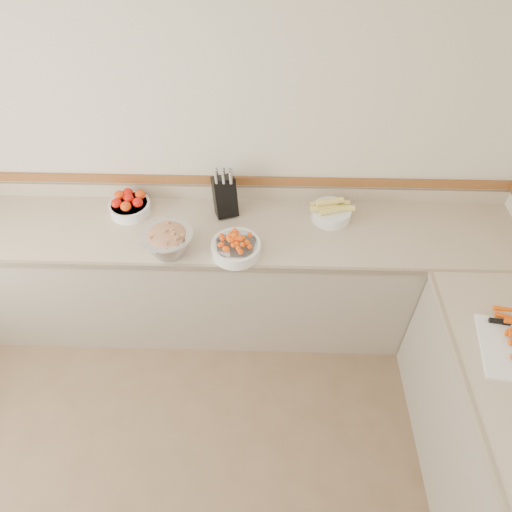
{
  "coord_description": "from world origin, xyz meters",
  "views": [
    {
      "loc": [
        0.4,
        -0.44,
        2.85
      ],
      "look_at": [
        0.35,
        1.35,
        1.0
      ],
      "focal_mm": 32.0,
      "sensor_mm": 36.0,
      "label": 1
    }
  ],
  "objects_px": {
    "corn_bowl": "(331,211)",
    "rhubarb_bowl": "(168,241)",
    "knife_block": "(225,196)",
    "cherry_tomato_bowl": "(236,246)",
    "tomato_bowl": "(129,205)"
  },
  "relations": [
    {
      "from": "knife_block",
      "to": "cherry_tomato_bowl",
      "type": "height_order",
      "value": "knife_block"
    },
    {
      "from": "corn_bowl",
      "to": "rhubarb_bowl",
      "type": "bearing_deg",
      "value": -161.24
    },
    {
      "from": "knife_block",
      "to": "rhubarb_bowl",
      "type": "bearing_deg",
      "value": -129.61
    },
    {
      "from": "knife_block",
      "to": "tomato_bowl",
      "type": "height_order",
      "value": "knife_block"
    },
    {
      "from": "rhubarb_bowl",
      "to": "corn_bowl",
      "type": "bearing_deg",
      "value": 18.76
    },
    {
      "from": "knife_block",
      "to": "tomato_bowl",
      "type": "bearing_deg",
      "value": -178.75
    },
    {
      "from": "cherry_tomato_bowl",
      "to": "rhubarb_bowl",
      "type": "distance_m",
      "value": 0.4
    },
    {
      "from": "tomato_bowl",
      "to": "knife_block",
      "type": "bearing_deg",
      "value": 1.25
    },
    {
      "from": "cherry_tomato_bowl",
      "to": "corn_bowl",
      "type": "height_order",
      "value": "cherry_tomato_bowl"
    },
    {
      "from": "knife_block",
      "to": "rhubarb_bowl",
      "type": "relative_size",
      "value": 1.1
    },
    {
      "from": "corn_bowl",
      "to": "rhubarb_bowl",
      "type": "xyz_separation_m",
      "value": [
        -0.99,
        -0.34,
        0.03
      ]
    },
    {
      "from": "knife_block",
      "to": "rhubarb_bowl",
      "type": "distance_m",
      "value": 0.49
    },
    {
      "from": "knife_block",
      "to": "corn_bowl",
      "type": "height_order",
      "value": "knife_block"
    },
    {
      "from": "cherry_tomato_bowl",
      "to": "rhubarb_bowl",
      "type": "height_order",
      "value": "rhubarb_bowl"
    },
    {
      "from": "corn_bowl",
      "to": "rhubarb_bowl",
      "type": "relative_size",
      "value": 0.92
    }
  ]
}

